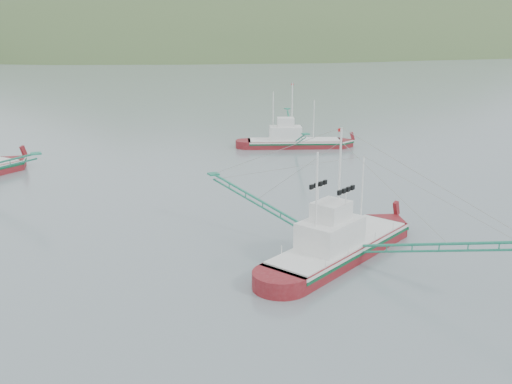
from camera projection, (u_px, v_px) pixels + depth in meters
name	position (u px, v px, depth m)	size (l,w,h in m)	color
ground	(291.00, 251.00, 43.93)	(1200.00, 1200.00, 0.00)	slate
main_boat	(340.00, 230.00, 42.06)	(14.77, 24.91, 10.59)	maroon
bg_boat_right	(294.00, 134.00, 83.37)	(14.02, 23.62, 10.06)	maroon
headland_right	(285.00, 52.00, 517.81)	(684.00, 432.00, 306.00)	#3F552C
ridge_distant	(25.00, 51.00, 540.19)	(960.00, 400.00, 240.00)	slate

